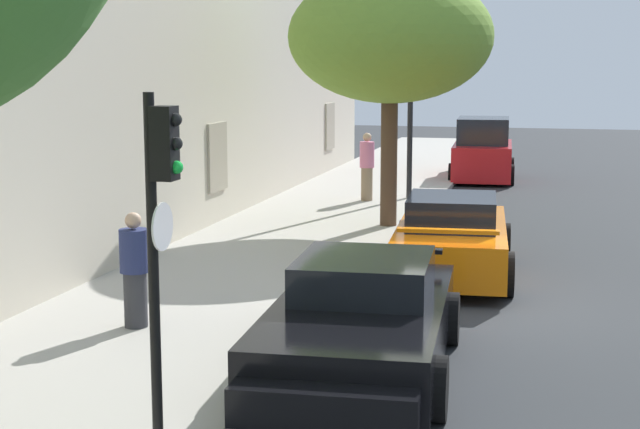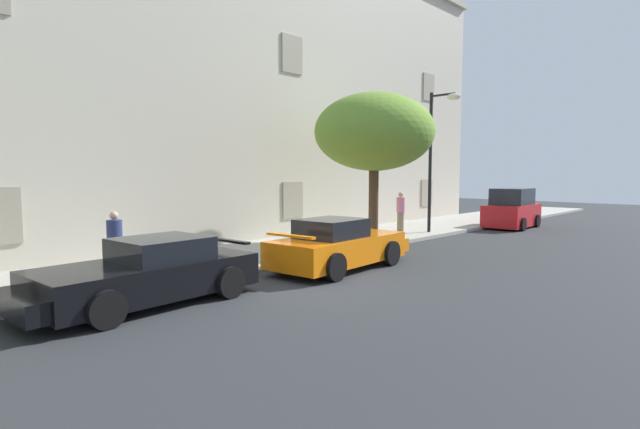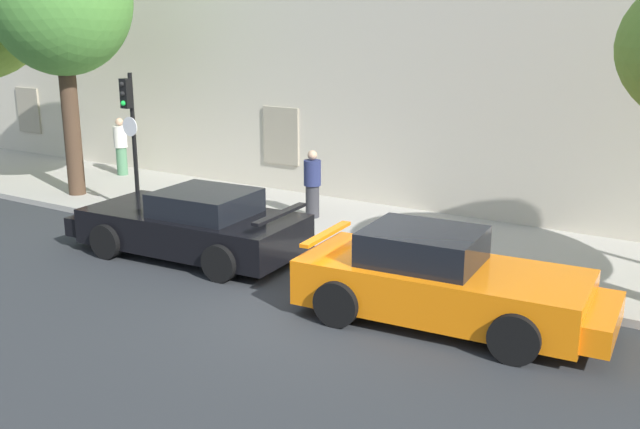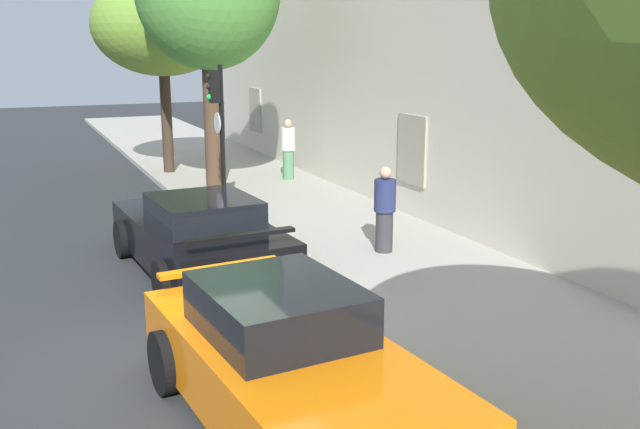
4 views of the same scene
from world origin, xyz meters
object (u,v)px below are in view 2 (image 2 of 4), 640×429
object	(u,v)px
pedestrian_admiring	(401,211)
tree_near_kerb	(374,132)
sportscar_yellow_flank	(341,246)
hatchback_parked	(512,210)
pedestrian_bystander	(115,241)
sportscar_red_lead	(141,276)
street_lamp	(439,137)

from	to	relation	value
pedestrian_admiring	tree_near_kerb	bearing A→B (deg)	-161.20
pedestrian_admiring	sportscar_yellow_flank	bearing A→B (deg)	-157.75
hatchback_parked	pedestrian_bystander	bearing A→B (deg)	170.52
hatchback_parked	sportscar_red_lead	bearing A→B (deg)	-179.49
sportscar_red_lead	street_lamp	size ratio (longest dim) A/B	0.82
sportscar_red_lead	sportscar_yellow_flank	xyz separation A→B (m)	(5.78, -0.43, 0.03)
hatchback_parked	pedestrian_admiring	xyz separation A→B (m)	(-6.10, 2.43, 0.15)
pedestrian_bystander	street_lamp	bearing A→B (deg)	-8.85
sportscar_red_lead	street_lamp	world-z (taller)	street_lamp
tree_near_kerb	sportscar_yellow_flank	bearing A→B (deg)	-154.74
sportscar_yellow_flank	tree_near_kerb	bearing A→B (deg)	25.26
sportscar_yellow_flank	pedestrian_admiring	size ratio (longest dim) A/B	2.80
street_lamp	sportscar_red_lead	bearing A→B (deg)	-175.02
tree_near_kerb	sportscar_red_lead	bearing A→B (deg)	-171.76
hatchback_parked	tree_near_kerb	size ratio (longest dim) A/B	0.68
sportscar_yellow_flank	pedestrian_bystander	distance (m)	6.13
street_lamp	tree_near_kerb	bearing A→B (deg)	177.56
street_lamp	pedestrian_admiring	size ratio (longest dim) A/B	3.44
hatchback_parked	street_lamp	xyz separation A→B (m)	(-5.36, 1.04, 3.37)
pedestrian_bystander	pedestrian_admiring	bearing A→B (deg)	-2.99
street_lamp	pedestrian_bystander	distance (m)	13.64
tree_near_kerb	pedestrian_bystander	world-z (taller)	tree_near_kerb
hatchback_parked	tree_near_kerb	world-z (taller)	tree_near_kerb
sportscar_yellow_flank	tree_near_kerb	xyz separation A→B (m)	(3.88, 1.83, 3.54)
pedestrian_admiring	pedestrian_bystander	distance (m)	12.34
sportscar_red_lead	sportscar_yellow_flank	world-z (taller)	sportscar_yellow_flank
sportscar_yellow_flank	pedestrian_bystander	size ratio (longest dim) A/B	3.12
pedestrian_bystander	sportscar_yellow_flank	bearing A→B (deg)	-36.96
pedestrian_admiring	sportscar_red_lead	bearing A→B (deg)	-168.84
tree_near_kerb	pedestrian_bystander	xyz separation A→B (m)	(-8.78, 1.85, -3.26)
sportscar_yellow_flank	tree_near_kerb	distance (m)	5.56
pedestrian_admiring	pedestrian_bystander	bearing A→B (deg)	177.01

